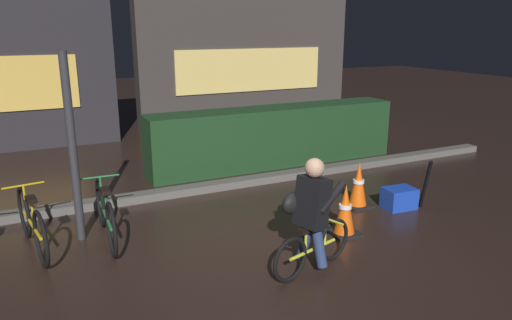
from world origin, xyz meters
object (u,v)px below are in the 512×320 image
Objects in this scene: traffic_cone_near at (345,211)px; street_post at (73,150)px; parked_bike_center_left at (106,214)px; closed_umbrella at (425,185)px; cyclist at (311,215)px; traffic_cone_far at (358,185)px; parked_bike_left_mid at (32,223)px; blue_crate at (399,198)px.

street_post is at bearing 156.43° from traffic_cone_near.
closed_umbrella is (4.16, -0.98, 0.06)m from parked_bike_center_left.
closed_umbrella reaches higher than parked_bike_center_left.
closed_umbrella is (2.35, 0.74, -0.23)m from cyclist.
street_post is 3.35m from traffic_cone_near.
closed_umbrella is at bearing -38.67° from traffic_cone_far.
closed_umbrella is at bearing -101.65° from parked_bike_center_left.
parked_bike_left_mid is 2.38× the size of traffic_cone_far.
traffic_cone_far is at bearing -105.38° from parked_bike_left_mid.
parked_bike_left_mid is 1.86× the size of closed_umbrella.
closed_umbrella is at bearing -48.17° from blue_crate.
blue_crate is 0.52× the size of closed_umbrella.
parked_bike_center_left is at bearing 157.30° from traffic_cone_near.
closed_umbrella is at bearing 5.86° from traffic_cone_near.
blue_crate is 2.39m from cyclist.
street_post is at bearing 171.13° from traffic_cone_far.
traffic_cone_far is (0.75, 0.72, 0.01)m from traffic_cone_near.
parked_bike_left_mid is 3.71m from traffic_cone_near.
traffic_cone_near is at bearing -162.09° from blue_crate.
cyclist is 2.47m from closed_umbrella.
traffic_cone_near is 1.11m from cyclist.
parked_bike_center_left is at bearing -31.26° from street_post.
parked_bike_left_mid is 0.98× the size of parked_bike_center_left.
street_post is 3.45× the size of traffic_cone_near.
cyclist is at bearing -131.92° from parked_bike_center_left.
traffic_cone_far is 0.78× the size of closed_umbrella.
parked_bike_center_left is 4.27m from closed_umbrella.
street_post is 1.81× the size of cyclist.
parked_bike_center_left is (0.28, -0.17, -0.79)m from street_post.
parked_bike_left_mid reaches higher than traffic_cone_near.
blue_crate is at bearing 8.10° from cyclist.
traffic_cone_near is (2.70, -1.13, -0.02)m from parked_bike_center_left.
cyclist is 1.47× the size of closed_umbrella.
traffic_cone_far is 0.61m from blue_crate.
parked_bike_center_left is 3.65× the size of blue_crate.
cyclist reaches higher than blue_crate.
blue_crate is 0.35× the size of cyclist.
closed_umbrella is (4.44, -1.15, -0.73)m from street_post.
cyclist reaches higher than traffic_cone_near.
closed_umbrella reaches higher than traffic_cone_near.
blue_crate is at bearing -98.90° from parked_bike_center_left.
parked_bike_left_mid is 0.81m from parked_bike_center_left.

